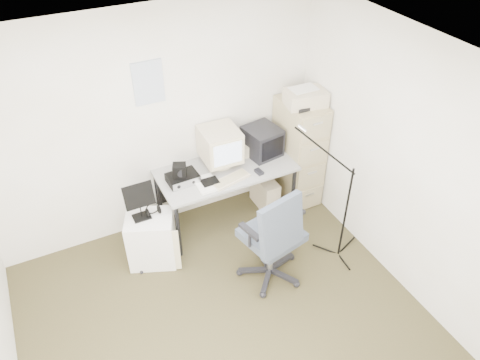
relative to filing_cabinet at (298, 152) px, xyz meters
name	(u,v)px	position (x,y,z in m)	size (l,w,h in m)	color
floor	(232,335)	(-1.58, -1.48, -0.66)	(3.60, 3.60, 0.01)	#353220
ceiling	(228,85)	(-1.58, -1.48, 1.85)	(3.60, 3.60, 0.01)	white
wall_back	(156,126)	(-1.58, 0.32, 0.60)	(3.60, 0.02, 2.50)	white
wall_right	(413,173)	(0.22, -1.48, 0.60)	(0.02, 3.60, 2.50)	white
wall_calendar	(148,83)	(-1.60, 0.31, 1.10)	(0.30, 0.02, 0.44)	white
filing_cabinet	(298,152)	(0.00, 0.00, 0.00)	(0.40, 0.60, 1.30)	tan
printer	(305,98)	(0.00, -0.05, 0.73)	(0.43, 0.29, 0.17)	#EEE5C5
desk	(227,195)	(-0.95, -0.03, -0.29)	(1.50, 0.70, 0.73)	#979797
crt_monitor	(220,148)	(-0.97, 0.09, 0.30)	(0.40, 0.42, 0.44)	#EEE5C5
crt_tv	(262,141)	(-0.45, 0.07, 0.24)	(0.36, 0.38, 0.32)	black
desk_speaker	(245,152)	(-0.66, 0.09, 0.15)	(0.08, 0.08, 0.14)	beige
keyboard	(231,180)	(-0.99, -0.24, 0.09)	(0.43, 0.15, 0.02)	#EEE5C5
mouse	(259,172)	(-0.66, -0.25, 0.10)	(0.06, 0.11, 0.03)	black
radio_receiver	(183,178)	(-1.45, -0.03, 0.13)	(0.32, 0.23, 0.09)	black
radio_speaker	(179,170)	(-1.48, -0.03, 0.24)	(0.13, 0.13, 0.13)	black
papers	(206,184)	(-1.25, -0.19, 0.09)	(0.22, 0.30, 0.02)	white
pc_tower	(265,192)	(-0.43, 0.00, -0.45)	(0.19, 0.42, 0.40)	#EEE5C5
office_chair	(272,233)	(-0.92, -0.99, -0.07)	(0.67, 0.67, 1.16)	#303647
side_cart	(152,239)	(-1.93, -0.26, -0.36)	(0.47, 0.38, 0.59)	white
music_stand	(139,201)	(-1.98, -0.22, 0.15)	(0.29, 0.16, 0.43)	black
headphones	(153,210)	(-1.86, -0.22, -0.01)	(0.16, 0.16, 0.03)	black
mic_stand	(348,201)	(-0.10, -1.08, 0.10)	(0.02, 0.02, 1.49)	black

